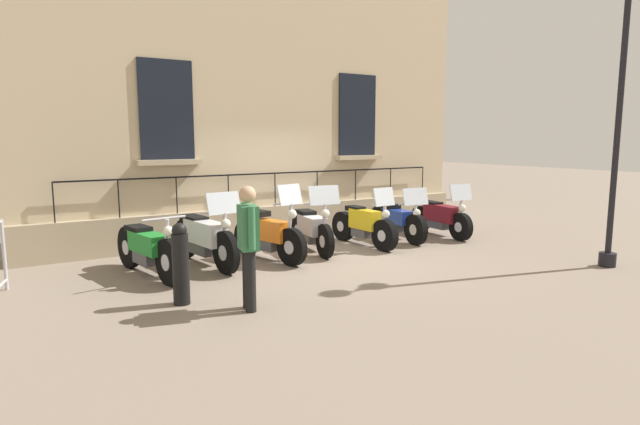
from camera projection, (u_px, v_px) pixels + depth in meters
name	position (u px, v px, depth m)	size (l,w,h in m)	color
ground_plane	(320.00, 253.00, 10.02)	(60.00, 60.00, 0.00)	gray
building_facade	(265.00, 68.00, 11.38)	(0.82, 10.39, 7.67)	#C6B28E
motorcycle_green	(148.00, 249.00, 8.33)	(2.17, 0.72, 1.03)	black
motorcycle_white	(205.00, 238.00, 9.02)	(2.24, 0.71, 1.34)	black
motorcycle_orange	(269.00, 236.00, 9.41)	(1.90, 0.70, 1.42)	black
motorcycle_silver	(312.00, 229.00, 10.12)	(1.94, 0.75, 1.35)	black
motorcycle_yellow	(364.00, 226.00, 10.68)	(1.97, 0.58, 1.25)	black
motorcycle_blue	(397.00, 221.00, 11.35)	(2.02, 0.73, 1.18)	black
motorcycle_maroon	(441.00, 217.00, 11.77)	(1.96, 0.69, 1.23)	black
lamppost	(624.00, 53.00, 8.51)	(0.36, 1.06, 5.06)	black
bollard	(181.00, 264.00, 6.90)	(0.22, 0.22, 1.10)	black
pedestrian_standing	(248.00, 241.00, 6.62)	(0.52, 0.29, 1.61)	black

